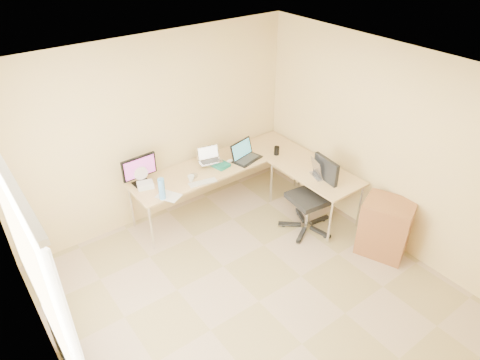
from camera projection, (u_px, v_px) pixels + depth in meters
floor at (259, 301)px, 5.01m from camera, size 4.50×4.50×0.00m
ceiling at (266, 87)px, 3.61m from camera, size 4.50×4.50×0.00m
wall_back at (157, 131)px, 5.83m from camera, size 4.50×0.00×4.50m
wall_left at (46, 312)px, 3.25m from camera, size 0.00×4.50×4.50m
wall_right at (393, 151)px, 5.37m from camera, size 0.00×4.50×4.50m
desk_main at (219, 185)px, 6.43m from camera, size 2.65×0.70×0.73m
desk_return at (314, 193)px, 6.24m from camera, size 0.70×1.30×0.73m
monitor at (140, 170)px, 5.68m from camera, size 0.49×0.17×0.41m
book_stack at (220, 164)px, 6.17m from camera, size 0.24×0.30×0.04m
laptop_center at (210, 155)px, 6.13m from camera, size 0.37×0.32×0.21m
laptop_black at (247, 152)px, 6.25m from camera, size 0.49×0.41×0.27m
keyboard at (203, 182)px, 5.79m from camera, size 0.39×0.18×0.02m
mouse at (230, 161)px, 6.26m from camera, size 0.12×0.10×0.04m
mug at (191, 178)px, 5.82m from camera, size 0.10×0.10×0.09m
cd_stack at (193, 176)px, 5.93m from camera, size 0.15×0.15×0.03m
water_bottle at (162, 189)px, 5.41m from camera, size 0.10×0.10×0.29m
papers at (169, 196)px, 5.53m from camera, size 0.33×0.36×0.01m
white_box at (145, 185)px, 5.68m from camera, size 0.24×0.20×0.08m
desk_fan at (140, 175)px, 5.73m from camera, size 0.22×0.22×0.25m
black_cup at (277, 151)px, 6.42m from camera, size 0.10×0.10×0.13m
laptop_return at (323, 169)px, 5.90m from camera, size 0.39×0.35×0.22m
office_chair at (309, 199)px, 5.89m from camera, size 0.71×0.71×1.07m
cabinet at (385, 229)px, 5.56m from camera, size 0.67×0.73×0.82m
radiator at (65, 349)px, 4.07m from camera, size 0.09×0.80×0.55m
window at (30, 255)px, 3.41m from camera, size 0.10×1.80×1.40m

